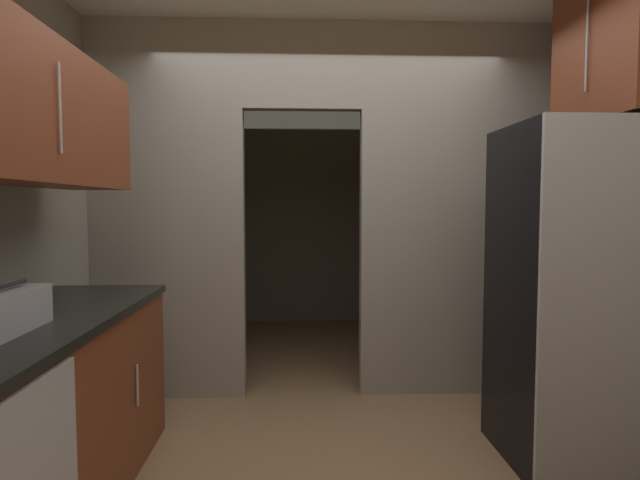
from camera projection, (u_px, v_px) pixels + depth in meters
The scene contains 7 objects.
kitchen_partition at pixel (334, 202), 3.87m from camera, with size 3.46×0.12×2.74m.
adjoining_room_shell at pixel (318, 210), 5.66m from camera, with size 3.46×2.60×2.74m.
refrigerator at pixel (578, 295), 2.88m from camera, with size 0.78×0.77×1.85m.
lower_cabinet_run at pixel (27, 429), 2.24m from camera, with size 0.67×2.11×0.92m.
upper_cabinet_counterside at pixel (15, 108), 2.15m from camera, with size 0.36×1.90×0.62m.
upper_cabinet_fridgeside at pixel (619, 46), 2.90m from camera, with size 0.36×0.85×0.84m.
boombox at pixel (5, 312), 2.03m from camera, with size 0.17×0.43×0.19m.
Camera 1 is at (-0.24, -2.55, 1.41)m, focal length 29.42 mm.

